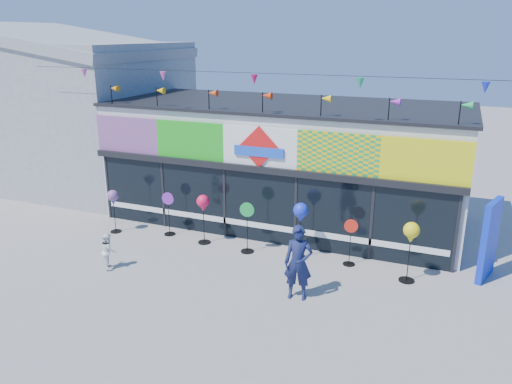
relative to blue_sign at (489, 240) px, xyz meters
The scene contains 13 objects.
ground 7.51m from the blue_sign, 153.02° to the right, with size 80.00×80.00×0.00m, color gray.
kite_shop 7.16m from the blue_sign, 158.76° to the left, with size 16.00×5.70×5.31m.
neighbour_building 17.14m from the blue_sign, 167.68° to the left, with size 8.18×7.20×6.87m.
blue_sign is the anchor object (origin of this frame).
spinner_0 11.42m from the blue_sign, behind, with size 0.37×0.37×1.47m.
spinner_1 9.60m from the blue_sign, behind, with size 0.41×0.37×1.46m.
spinner_2 8.23m from the blue_sign, behind, with size 0.40×0.40×1.60m.
spinner_3 6.71m from the blue_sign, behind, with size 0.45×0.40×1.58m.
spinner_4 5.09m from the blue_sign, behind, with size 0.44×0.44×1.73m.
spinner_5 3.65m from the blue_sign, behind, with size 0.39×0.35×1.39m.
spinner_6 2.18m from the blue_sign, 153.05° to the right, with size 0.43×0.43×1.69m.
adult_man 5.29m from the blue_sign, 146.15° to the right, with size 0.70×0.46×1.93m, color #151C43.
child 10.42m from the blue_sign, 161.26° to the right, with size 0.51×0.29×1.05m, color white.
Camera 1 is at (5.47, -10.33, 6.36)m, focal length 35.00 mm.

